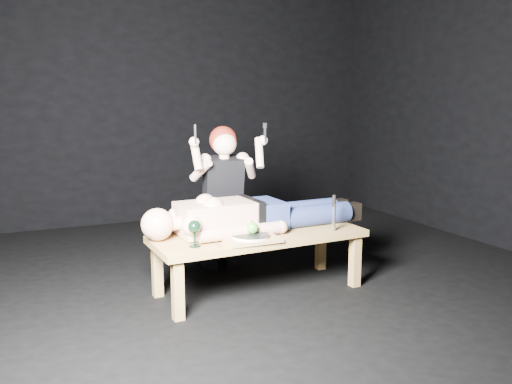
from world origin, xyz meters
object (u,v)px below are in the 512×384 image
(carving_knife, at_px, (334,213))
(kneeling_woman, at_px, (221,197))
(serving_tray, at_px, (250,239))
(goblet, at_px, (195,234))
(table, at_px, (259,262))
(lying_man, at_px, (258,210))

(carving_knife, bearing_deg, kneeling_woman, 126.83)
(serving_tray, xyz_separation_m, carving_knife, (0.69, 0.01, 0.12))
(kneeling_woman, bearing_deg, goblet, -115.62)
(kneeling_woman, distance_m, goblet, 0.89)
(goblet, xyz_separation_m, carving_knife, (1.09, -0.00, 0.05))
(kneeling_woman, xyz_separation_m, serving_tray, (-0.07, -0.76, -0.16))
(table, height_order, carving_knife, carving_knife)
(lying_man, relative_size, kneeling_woman, 1.39)
(serving_tray, bearing_deg, kneeling_woman, 84.90)
(lying_man, xyz_separation_m, kneeling_woman, (-0.12, 0.47, 0.03))
(lying_man, height_order, serving_tray, lying_man)
(lying_man, relative_size, carving_knife, 6.39)
(table, height_order, lying_man, lying_man)
(goblet, bearing_deg, carving_knife, -0.14)
(lying_man, bearing_deg, carving_knife, -32.16)
(serving_tray, height_order, carving_knife, carving_knife)
(goblet, bearing_deg, lying_man, 25.26)
(table, xyz_separation_m, carving_knife, (0.54, -0.17, 0.36))
(lying_man, relative_size, serving_tray, 4.47)
(serving_tray, relative_size, carving_knife, 1.43)
(table, distance_m, serving_tray, 0.33)
(table, bearing_deg, serving_tray, -132.25)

